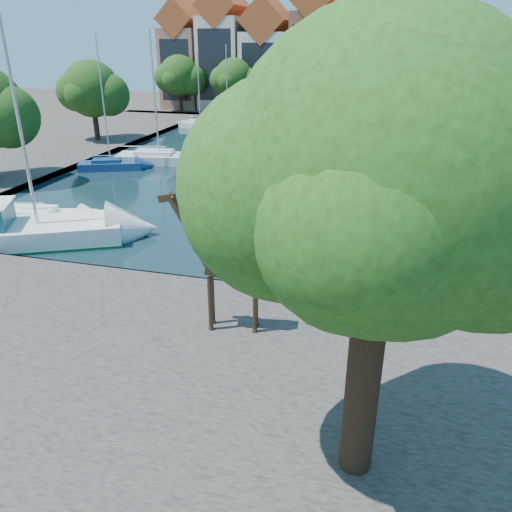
{
  "coord_description": "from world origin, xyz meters",
  "views": [
    {
      "loc": [
        7.5,
        -18.72,
        10.34
      ],
      "look_at": [
        3.08,
        -2.0,
        2.73
      ],
      "focal_mm": 35.0,
      "sensor_mm": 36.0,
      "label": 1
    }
  ],
  "objects": [
    {
      "name": "near_quay",
      "position": [
        0.0,
        -7.0,
        0.25
      ],
      "size": [
        50.0,
        14.0,
        0.5
      ],
      "primitive_type": "cube",
      "color": "#4D4843",
      "rests_on": "ground"
    },
    {
      "name": "far_tree_far_east",
      "position": [
        18.09,
        50.49,
        5.08
      ],
      "size": [
        6.76,
        5.2,
        7.36
      ],
      "color": "#332114",
      "rests_on": "far_quay"
    },
    {
      "name": "sailboat_right_b",
      "position": [
        12.02,
        23.12,
        0.57
      ],
      "size": [
        6.26,
        2.79,
        9.47
      ],
      "color": "navy",
      "rests_on": "water_basin"
    },
    {
      "name": "townhouse_west_mid",
      "position": [
        -17.0,
        55.99,
        8.23
      ],
      "size": [
        5.94,
        9.18,
        16.79
      ],
      "color": "beige",
      "rests_on": "far_quay"
    },
    {
      "name": "townhouse_east_inner",
      "position": [
        2.0,
        55.99,
        7.73
      ],
      "size": [
        5.94,
        9.18,
        15.79
      ],
      "color": "tan",
      "rests_on": "far_quay"
    },
    {
      "name": "far_tree_west",
      "position": [
        -13.91,
        50.49,
        5.08
      ],
      "size": [
        6.76,
        5.2,
        7.36
      ],
      "color": "#332114",
      "rests_on": "far_quay"
    },
    {
      "name": "townhouse_east_end",
      "position": [
        15.0,
        55.99,
        7.11
      ],
      "size": [
        5.44,
        9.18,
        14.43
      ],
      "color": "brown",
      "rests_on": "far_quay"
    },
    {
      "name": "far_tree_mid_west",
      "position": [
        -5.89,
        50.49,
        5.29
      ],
      "size": [
        7.8,
        6.0,
        8.0
      ],
      "color": "#332114",
      "rests_on": "far_quay"
    },
    {
      "name": "plane_tree",
      "position": [
        7.62,
        -9.01,
        7.67
      ],
      "size": [
        8.32,
        6.4,
        10.62
      ],
      "color": "#332114",
      "rests_on": "near_quay"
    },
    {
      "name": "sailboat_right_a",
      "position": [
        12.0,
        4.1,
        0.55
      ],
      "size": [
        6.07,
        2.73,
        8.96
      ],
      "color": "silver",
      "rests_on": "water_basin"
    },
    {
      "name": "sailboat_right_c",
      "position": [
        15.0,
        26.78,
        0.62
      ],
      "size": [
        6.36,
        2.36,
        8.75
      ],
      "color": "white",
      "rests_on": "water_basin"
    },
    {
      "name": "far_tree_east",
      "position": [
        10.11,
        50.49,
        5.24
      ],
      "size": [
        7.54,
        5.8,
        7.84
      ],
      "color": "#332114",
      "rests_on": "far_quay"
    },
    {
      "name": "sailboat_left_d",
      "position": [
        -15.0,
        39.72,
        0.64
      ],
      "size": [
        5.74,
        3.41,
        8.77
      ],
      "color": "silver",
      "rests_on": "water_basin"
    },
    {
      "name": "sailboat_right_d",
      "position": [
        12.0,
        40.44,
        0.67
      ],
      "size": [
        6.23,
        3.29,
        10.07
      ],
      "color": "silver",
      "rests_on": "water_basin"
    },
    {
      "name": "townhouse_west_inner",
      "position": [
        -10.5,
        55.99,
        7.35
      ],
      "size": [
        6.43,
        9.18,
        15.15
      ],
      "color": "beige",
      "rests_on": "far_quay"
    },
    {
      "name": "water_basin",
      "position": [
        0.0,
        24.0,
        0.04
      ],
      "size": [
        38.0,
        50.0,
        0.08
      ],
      "primitive_type": "cube",
      "color": "black",
      "rests_on": "ground"
    },
    {
      "name": "townhouse_east_mid",
      "position": [
        8.5,
        55.99,
        8.1
      ],
      "size": [
        6.43,
        9.18,
        16.65
      ],
      "color": "beige",
      "rests_on": "far_quay"
    },
    {
      "name": "far_quay",
      "position": [
        0.0,
        56.0,
        0.25
      ],
      "size": [
        60.0,
        16.0,
        0.5
      ],
      "primitive_type": "cube",
      "color": "#4D4843",
      "rests_on": "ground"
    },
    {
      "name": "townhouse_center",
      "position": [
        -4.0,
        55.99,
        8.36
      ],
      "size": [
        5.44,
        9.18,
        16.93
      ],
      "color": "brown",
      "rests_on": "far_quay"
    },
    {
      "name": "far_tree_far_west",
      "position": [
        -21.9,
        50.49,
        5.18
      ],
      "size": [
        7.28,
        5.6,
        7.68
      ],
      "color": "#332114",
      "rests_on": "far_quay"
    },
    {
      "name": "giraffe_statue",
      "position": [
        2.44,
        -3.67,
        3.0
      ],
      "size": [
        3.56,
        0.93,
        5.09
      ],
      "color": "#35291A",
      "rests_on": "near_quay"
    },
    {
      "name": "sailboat_left_b",
      "position": [
        -15.0,
        18.36,
        0.59
      ],
      "size": [
        5.45,
        3.6,
        10.53
      ],
      "color": "navy",
      "rests_on": "water_basin"
    },
    {
      "name": "sailboat_left_a",
      "position": [
        -12.0,
        4.73,
        0.69
      ],
      "size": [
        6.88,
        3.54,
        11.21
      ],
      "color": "white",
      "rests_on": "water_basin"
    },
    {
      "name": "side_tree_left_far",
      "position": [
        -21.9,
        27.99,
        5.38
      ],
      "size": [
        7.28,
        5.6,
        7.88
      ],
      "color": "#332114",
      "rests_on": "left_quay"
    },
    {
      "name": "ground",
      "position": [
        0.0,
        0.0,
        0.0
      ],
      "size": [
        160.0,
        160.0,
        0.0
      ],
      "primitive_type": "plane",
      "color": "#38332B",
      "rests_on": "ground"
    },
    {
      "name": "motorsailer",
      "position": [
        -11.76,
        1.83,
        0.99
      ],
      "size": [
        11.59,
        7.98,
        11.89
      ],
      "color": "silver",
      "rests_on": "water_basin"
    },
    {
      "name": "sailboat_left_e",
      "position": [
        -12.0,
        41.3,
        0.61
      ],
      "size": [
        5.12,
        3.02,
        9.5
      ],
      "color": "white",
      "rests_on": "water_basin"
    },
    {
      "name": "far_tree_mid_east",
      "position": [
        2.1,
        50.49,
        5.13
      ],
      "size": [
        7.02,
        5.4,
        7.52
      ],
      "color": "#332114",
      "rests_on": "far_quay"
    },
    {
      "name": "left_quay",
      "position": [
        -25.0,
        24.0,
        0.25
      ],
      "size": [
        14.0,
        52.0,
        0.5
      ],
      "primitive_type": "cube",
      "color": "#4D4843",
      "rests_on": "ground"
    },
    {
      "name": "sailboat_left_c",
      "position": [
        -12.0,
        21.53,
        0.67
      ],
      "size": [
        7.75,
        3.84,
        10.85
      ],
      "color": "beige",
      "rests_on": "water_basin"
    },
    {
      "name": "townhouse_west_end",
      "position": [
        -23.0,
        55.99,
        7.36
      ],
      "size": [
        5.44,
        9.18,
        14.93
      ],
      "color": "#92634F",
      "rests_on": "far_quay"
    }
  ]
}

